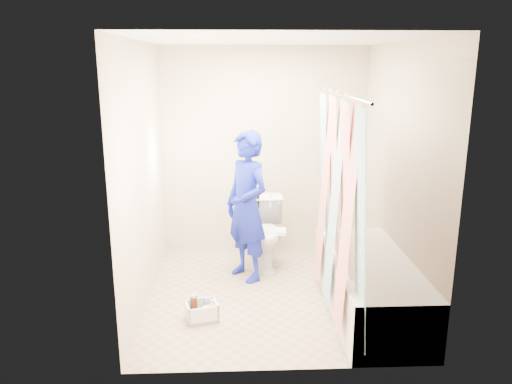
{
  "coord_description": "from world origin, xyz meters",
  "views": [
    {
      "loc": [
        -0.35,
        -4.53,
        2.2
      ],
      "look_at": [
        -0.14,
        0.38,
        0.93
      ],
      "focal_mm": 35.0,
      "sensor_mm": 36.0,
      "label": 1
    }
  ],
  "objects_px": {
    "toilet": "(265,233)",
    "bathtub": "(369,284)",
    "plumber": "(247,207)",
    "cleaning_caddy": "(203,312)"
  },
  "relations": [
    {
      "from": "bathtub",
      "to": "toilet",
      "type": "height_order",
      "value": "toilet"
    },
    {
      "from": "plumber",
      "to": "cleaning_caddy",
      "type": "bearing_deg",
      "value": -60.69
    },
    {
      "from": "bathtub",
      "to": "cleaning_caddy",
      "type": "height_order",
      "value": "bathtub"
    },
    {
      "from": "toilet",
      "to": "plumber",
      "type": "height_order",
      "value": "plumber"
    },
    {
      "from": "plumber",
      "to": "cleaning_caddy",
      "type": "height_order",
      "value": "plumber"
    },
    {
      "from": "bathtub",
      "to": "toilet",
      "type": "relative_size",
      "value": 2.35
    },
    {
      "from": "bathtub",
      "to": "plumber",
      "type": "bearing_deg",
      "value": 143.83
    },
    {
      "from": "plumber",
      "to": "cleaning_caddy",
      "type": "relative_size",
      "value": 4.95
    },
    {
      "from": "toilet",
      "to": "bathtub",
      "type": "bearing_deg",
      "value": -47.87
    },
    {
      "from": "toilet",
      "to": "cleaning_caddy",
      "type": "height_order",
      "value": "toilet"
    }
  ]
}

